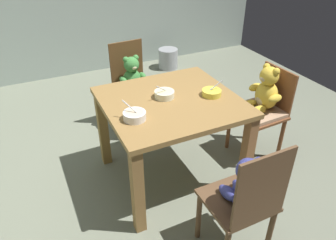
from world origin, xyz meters
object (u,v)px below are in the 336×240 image
(porridge_bowl_cream_center, at_px, (164,94))
(metal_pail, at_px, (168,59))
(porridge_bowl_yellow_near_right, at_px, (212,93))
(teddy_chair_near_right, at_px, (264,100))
(teddy_chair_near_front, at_px, (245,193))
(dining_table, at_px, (171,115))
(teddy_chair_far_center, at_px, (133,81))
(porridge_bowl_white_near_left, at_px, (135,115))

(porridge_bowl_cream_center, height_order, metal_pail, porridge_bowl_cream_center)
(porridge_bowl_yellow_near_right, bearing_deg, teddy_chair_near_right, 3.17)
(teddy_chair_near_front, height_order, metal_pail, teddy_chair_near_front)
(dining_table, xyz_separation_m, teddy_chair_near_right, (0.88, -0.04, -0.05))
(teddy_chair_near_front, xyz_separation_m, metal_pail, (0.94, 3.02, -0.39))
(dining_table, relative_size, teddy_chair_near_right, 1.15)
(teddy_chair_near_front, distance_m, teddy_chair_far_center, 1.74)
(porridge_bowl_white_near_left, height_order, metal_pail, porridge_bowl_white_near_left)
(porridge_bowl_white_near_left, distance_m, porridge_bowl_cream_center, 0.37)
(teddy_chair_near_front, bearing_deg, porridge_bowl_yellow_near_right, -17.99)
(dining_table, height_order, teddy_chair_far_center, teddy_chair_far_center)
(porridge_bowl_yellow_near_right, bearing_deg, metal_pail, 72.78)
(teddy_chair_near_front, relative_size, porridge_bowl_white_near_left, 5.79)
(teddy_chair_far_center, xyz_separation_m, porridge_bowl_yellow_near_right, (0.31, -0.94, 0.23))
(teddy_chair_near_right, relative_size, teddy_chair_near_front, 0.96)
(teddy_chair_far_center, bearing_deg, teddy_chair_near_right, 40.40)
(dining_table, height_order, teddy_chair_near_right, teddy_chair_near_right)
(teddy_chair_near_right, bearing_deg, dining_table, -5.15)
(teddy_chair_near_front, height_order, porridge_bowl_cream_center, teddy_chair_near_front)
(teddy_chair_near_right, relative_size, metal_pail, 3.01)
(teddy_chair_near_front, bearing_deg, porridge_bowl_cream_center, 4.98)
(metal_pail, bearing_deg, porridge_bowl_white_near_left, -120.33)
(dining_table, xyz_separation_m, teddy_chair_far_center, (0.00, 0.87, -0.08))
(dining_table, height_order, porridge_bowl_cream_center, porridge_bowl_cream_center)
(teddy_chair_far_center, relative_size, porridge_bowl_white_near_left, 5.73)
(dining_table, bearing_deg, porridge_bowl_yellow_near_right, -12.45)
(porridge_bowl_cream_center, bearing_deg, dining_table, -64.49)
(teddy_chair_near_front, distance_m, porridge_bowl_cream_center, 0.96)
(teddy_chair_near_right, height_order, porridge_bowl_yellow_near_right, teddy_chair_near_right)
(teddy_chair_near_right, height_order, porridge_bowl_white_near_left, porridge_bowl_white_near_left)
(dining_table, xyz_separation_m, porridge_bowl_white_near_left, (-0.34, -0.14, 0.16))
(teddy_chair_near_right, bearing_deg, teddy_chair_near_front, 42.55)
(metal_pail, bearing_deg, teddy_chair_near_right, -93.07)
(dining_table, height_order, porridge_bowl_yellow_near_right, porridge_bowl_yellow_near_right)
(teddy_chair_near_front, bearing_deg, teddy_chair_near_right, -45.23)
(teddy_chair_far_center, xyz_separation_m, porridge_bowl_white_near_left, (-0.34, -1.01, 0.24))
(porridge_bowl_white_near_left, bearing_deg, dining_table, 22.74)
(dining_table, bearing_deg, porridge_bowl_cream_center, 115.51)
(teddy_chair_near_right, xyz_separation_m, teddy_chair_near_front, (-0.82, -0.83, -0.02))
(porridge_bowl_yellow_near_right, bearing_deg, teddy_chair_far_center, 108.35)
(metal_pail, bearing_deg, porridge_bowl_yellow_near_right, -107.22)
(dining_table, xyz_separation_m, porridge_bowl_cream_center, (-0.03, 0.06, 0.16))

